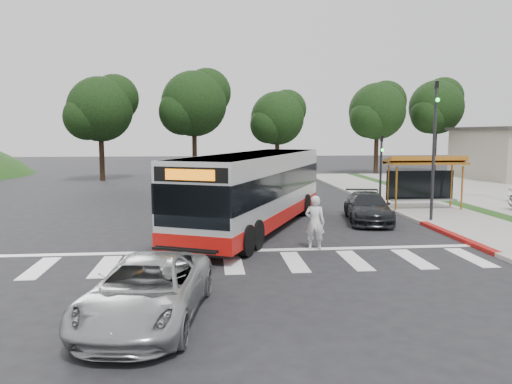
{
  "coord_description": "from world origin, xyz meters",
  "views": [
    {
      "loc": [
        -0.76,
        -20.62,
        4.17
      ],
      "look_at": [
        1.31,
        0.9,
        1.6
      ],
      "focal_mm": 35.0,
      "sensor_mm": 36.0,
      "label": 1
    }
  ],
  "objects": [
    {
      "name": "tree_north_b",
      "position": [
        6.07,
        28.06,
        5.66
      ],
      "size": [
        5.72,
        5.33,
        8.43
      ],
      "color": "black",
      "rests_on": "ground"
    },
    {
      "name": "bus_shelter",
      "position": [
        10.8,
        5.1,
        2.35
      ],
      "size": [
        4.2,
        1.6,
        2.86
      ],
      "color": "#925618",
      "rests_on": "sidewalk_east"
    },
    {
      "name": "dark_sedan",
      "position": [
        6.69,
        1.94,
        0.68
      ],
      "size": [
        2.69,
        4.97,
        1.37
      ],
      "primitive_type": "imported",
      "rotation": [
        0.0,
        0.0,
        -0.17
      ],
      "color": "black",
      "rests_on": "ground"
    },
    {
      "name": "sidewalk_east",
      "position": [
        11.0,
        8.0,
        0.06
      ],
      "size": [
        4.0,
        40.0,
        0.12
      ],
      "primitive_type": "cube",
      "color": "gray",
      "rests_on": "ground"
    },
    {
      "name": "traffic_signal_ne_tall",
      "position": [
        9.6,
        1.49,
        3.88
      ],
      "size": [
        0.18,
        0.37,
        6.5
      ],
      "color": "black",
      "rests_on": "ground"
    },
    {
      "name": "tree_ne_a",
      "position": [
        16.08,
        28.06,
        6.39
      ],
      "size": [
        6.16,
        5.74,
        9.3
      ],
      "color": "black",
      "rests_on": "parking_lot"
    },
    {
      "name": "curb_east",
      "position": [
        9.0,
        8.0,
        0.07
      ],
      "size": [
        0.3,
        40.0,
        0.15
      ],
      "primitive_type": "cube",
      "color": "#9E9991",
      "rests_on": "ground"
    },
    {
      "name": "silver_suv_south",
      "position": [
        -2.14,
        -9.73,
        0.7
      ],
      "size": [
        3.02,
        5.3,
        1.39
      ],
      "primitive_type": "imported",
      "rotation": [
        0.0,
        0.0,
        -0.15
      ],
      "color": "#96999B",
      "rests_on": "ground"
    },
    {
      "name": "tree_north_a",
      "position": [
        -1.92,
        26.07,
        6.92
      ],
      "size": [
        6.6,
        6.15,
        10.17
      ],
      "color": "black",
      "rests_on": "ground"
    },
    {
      "name": "traffic_signal_ne_short",
      "position": [
        9.6,
        8.49,
        2.48
      ],
      "size": [
        0.18,
        0.37,
        4.0
      ],
      "color": "black",
      "rests_on": "ground"
    },
    {
      "name": "curb_east_red",
      "position": [
        9.0,
        -2.0,
        0.08
      ],
      "size": [
        0.32,
        6.0,
        0.15
      ],
      "primitive_type": "cube",
      "color": "maroon",
      "rests_on": "ground"
    },
    {
      "name": "tree_ne_b",
      "position": [
        23.08,
        30.06,
        6.92
      ],
      "size": [
        6.16,
        5.74,
        10.02
      ],
      "color": "black",
      "rests_on": "ground"
    },
    {
      "name": "crosswalk_ladder",
      "position": [
        0.0,
        -5.0,
        0.01
      ],
      "size": [
        18.0,
        2.6,
        0.01
      ],
      "primitive_type": "cube",
      "color": "silver",
      "rests_on": "ground"
    },
    {
      "name": "transit_bus",
      "position": [
        1.26,
        0.77,
        1.64
      ],
      "size": [
        7.67,
        12.69,
        3.27
      ],
      "primitive_type": null,
      "rotation": [
        0.0,
        0.0,
        -0.42
      ],
      "color": "silver",
      "rests_on": "ground"
    },
    {
      "name": "pedestrian",
      "position": [
        3.02,
        -3.32,
        0.98
      ],
      "size": [
        0.83,
        0.67,
        1.96
      ],
      "primitive_type": "imported",
      "rotation": [
        0.0,
        0.0,
        2.81
      ],
      "color": "silver",
      "rests_on": "ground"
    },
    {
      "name": "ground",
      "position": [
        0.0,
        0.0,
        0.0
      ],
      "size": [
        140.0,
        140.0,
        0.0
      ],
      "primitive_type": "plane",
      "color": "black",
      "rests_on": "ground"
    },
    {
      "name": "tree_north_c",
      "position": [
        -9.92,
        24.06,
        6.29
      ],
      "size": [
        6.16,
        5.74,
        9.3
      ],
      "color": "black",
      "rests_on": "ground"
    }
  ]
}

